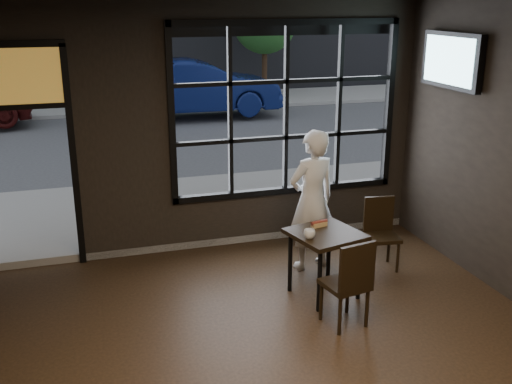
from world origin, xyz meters
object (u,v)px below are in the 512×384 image
object	(u,v)px
navy_car	(196,88)
cafe_table	(324,264)
chair_near	(345,281)
man	(312,200)

from	to	relation	value
navy_car	cafe_table	bearing A→B (deg)	177.30
chair_near	man	world-z (taller)	man
navy_car	chair_near	bearing A→B (deg)	177.27
man	navy_car	distance (m)	9.94
chair_near	navy_car	xyz separation A→B (m)	(0.77, 11.31, 0.38)
man	navy_car	world-z (taller)	man
cafe_table	navy_car	world-z (taller)	navy_car
man	navy_car	xyz separation A→B (m)	(0.58, 9.92, -0.01)
chair_near	navy_car	bearing A→B (deg)	-104.62
cafe_table	man	xyz separation A→B (m)	(0.14, 0.75, 0.49)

